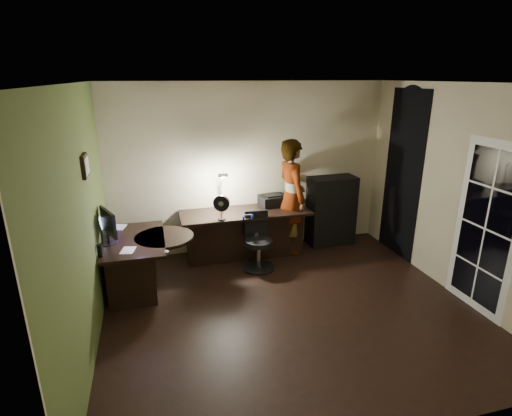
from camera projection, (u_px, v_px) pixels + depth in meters
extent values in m
cube|color=black|center=(289.00, 308.00, 5.01)|extent=(4.50, 4.00, 0.01)
cube|color=silver|center=(296.00, 82.00, 4.15)|extent=(4.50, 4.00, 0.01)
cube|color=#C3B792|center=(250.00, 169.00, 6.42)|extent=(4.50, 0.01, 2.70)
cube|color=#C3B792|center=(391.00, 293.00, 2.74)|extent=(4.50, 0.01, 2.70)
cube|color=#C3B792|center=(82.00, 224.00, 4.03)|extent=(0.01, 4.00, 2.70)
cube|color=#C3B792|center=(457.00, 192.00, 5.13)|extent=(0.01, 4.00, 2.70)
cube|color=#4D602A|center=(83.00, 224.00, 4.03)|extent=(0.00, 4.00, 2.70)
cube|color=black|center=(403.00, 175.00, 6.20)|extent=(0.01, 0.90, 2.60)
cube|color=white|center=(485.00, 229.00, 4.72)|extent=(0.02, 0.92, 2.10)
cube|color=black|center=(85.00, 166.00, 4.29)|extent=(0.04, 0.30, 0.25)
cube|color=black|center=(136.00, 264.00, 5.35)|extent=(0.78, 1.27, 0.73)
cube|color=black|center=(245.00, 234.00, 6.34)|extent=(2.02, 0.72, 0.76)
cube|color=black|center=(331.00, 211.00, 6.79)|extent=(0.80, 0.42, 1.18)
cube|color=silver|center=(112.00, 232.00, 5.36)|extent=(0.27, 0.24, 0.11)
cube|color=silver|center=(114.00, 221.00, 5.32)|extent=(0.35, 0.34, 0.20)
cube|color=black|center=(108.00, 232.00, 5.05)|extent=(0.29, 0.50, 0.33)
ellipsoid|color=silver|center=(166.00, 252.00, 4.84)|extent=(0.07, 0.09, 0.03)
cube|color=black|center=(179.00, 232.00, 5.48)|extent=(0.07, 0.14, 0.01)
cube|color=black|center=(127.00, 250.00, 4.92)|extent=(0.04, 0.14, 0.01)
cylinder|color=black|center=(100.00, 251.00, 4.71)|extent=(0.07, 0.07, 0.16)
cube|color=silver|center=(128.00, 251.00, 4.90)|extent=(0.20, 0.25, 0.01)
cube|color=black|center=(221.00, 207.00, 5.82)|extent=(0.27, 0.21, 0.37)
cube|color=navy|center=(248.00, 217.00, 5.86)|extent=(0.18, 0.09, 0.08)
cube|color=black|center=(273.00, 200.00, 6.48)|extent=(0.45, 0.37, 0.19)
cube|color=black|center=(221.00, 189.00, 6.22)|extent=(0.22, 0.33, 0.66)
cube|color=black|center=(259.00, 242.00, 5.91)|extent=(0.51, 0.51, 0.86)
imported|color=#D8A88C|center=(292.00, 197.00, 6.38)|extent=(0.51, 0.70, 1.86)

